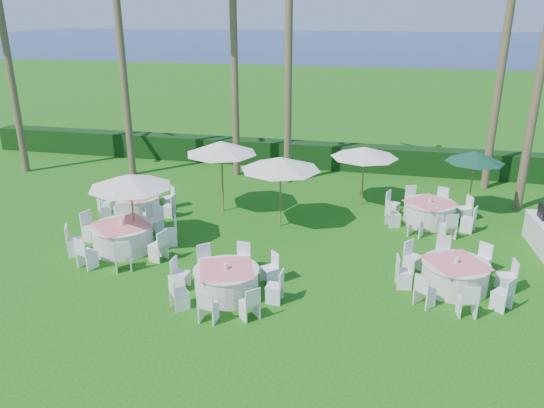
{
  "coord_description": "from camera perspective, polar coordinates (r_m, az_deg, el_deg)",
  "views": [
    {
      "loc": [
        3.86,
        -12.97,
        7.37
      ],
      "look_at": [
        0.23,
        2.98,
        1.3
      ],
      "focal_mm": 35.0,
      "sensor_mm": 36.0,
      "label": 1
    }
  ],
  "objects": [
    {
      "name": "palm_a",
      "position": [
        24.89,
        -15.8,
        14.5
      ],
      "size": [
        4.39,
        4.21,
        9.36
      ],
      "color": "brown",
      "rests_on": "ground"
    },
    {
      "name": "banquet_table_d",
      "position": [
        20.66,
        -14.22,
        -0.05
      ],
      "size": [
        2.9,
        2.9,
        0.89
      ],
      "color": "silver",
      "rests_on": "ground"
    },
    {
      "name": "palm_f",
      "position": [
        27.21,
        -26.4,
        12.99
      ],
      "size": [
        4.39,
        4.18,
        8.77
      ],
      "color": "brown",
      "rests_on": "ground"
    },
    {
      "name": "ocean",
      "position": [
        115.27,
        11.33,
        16.31
      ],
      "size": [
        260.0,
        260.0,
        0.0
      ],
      "primitive_type": "plane",
      "color": "#070E47",
      "rests_on": "ground"
    },
    {
      "name": "palm_b",
      "position": [
        24.04,
        -4.06,
        14.28
      ],
      "size": [
        4.39,
        4.21,
        8.78
      ],
      "color": "brown",
      "rests_on": "ground"
    },
    {
      "name": "palm_c",
      "position": [
        22.81,
        1.81,
        17.49
      ],
      "size": [
        4.4,
        3.98,
        11.49
      ],
      "color": "brown",
      "rests_on": "ground"
    },
    {
      "name": "banquet_table_a",
      "position": [
        17.74,
        -15.72,
        -3.39
      ],
      "size": [
        3.39,
        3.39,
        1.03
      ],
      "color": "silver",
      "rests_on": "ground"
    },
    {
      "name": "banquet_table_f",
      "position": [
        20.0,
        16.54,
        -0.84
      ],
      "size": [
        3.15,
        3.15,
        0.97
      ],
      "color": "silver",
      "rests_on": "ground"
    },
    {
      "name": "umbrella_a",
      "position": [
        17.35,
        -15.05,
        2.42
      ],
      "size": [
        2.66,
        2.66,
        2.45
      ],
      "color": "brown",
      "rests_on": "ground"
    },
    {
      "name": "umbrella_b",
      "position": [
        18.32,
        0.93,
        4.4
      ],
      "size": [
        2.82,
        2.82,
        2.55
      ],
      "color": "brown",
      "rests_on": "ground"
    },
    {
      "name": "banquet_table_c",
      "position": [
        15.63,
        19.06,
        -7.23
      ],
      "size": [
        3.22,
        3.22,
        0.97
      ],
      "color": "silver",
      "rests_on": "ground"
    },
    {
      "name": "hedge",
      "position": [
        26.15,
        3.91,
        5.31
      ],
      "size": [
        34.0,
        1.0,
        1.2
      ],
      "primitive_type": "cube",
      "color": "black",
      "rests_on": "ground"
    },
    {
      "name": "ground",
      "position": [
        15.4,
        -3.33,
        -8.25
      ],
      "size": [
        120.0,
        120.0,
        0.0
      ],
      "primitive_type": "plane",
      "color": "#1D520E",
      "rests_on": "ground"
    },
    {
      "name": "umbrella_green",
      "position": [
        20.91,
        21.01,
        4.79
      ],
      "size": [
        2.14,
        2.14,
        2.45
      ],
      "color": "brown",
      "rests_on": "ground"
    },
    {
      "name": "palm_e",
      "position": [
        21.7,
        26.97,
        12.93
      ],
      "size": [
        4.4,
        4.0,
        9.79
      ],
      "color": "brown",
      "rests_on": "ground"
    },
    {
      "name": "banquet_table_b",
      "position": [
        14.56,
        -4.92,
        -8.26
      ],
      "size": [
        3.13,
        3.13,
        0.95
      ],
      "color": "silver",
      "rests_on": "ground"
    },
    {
      "name": "palm_d",
      "position": [
        23.91,
        23.39,
        12.76
      ],
      "size": [
        4.34,
        4.29,
        8.84
      ],
      "color": "brown",
      "rests_on": "ground"
    },
    {
      "name": "umbrella_c",
      "position": [
        19.81,
        -5.48,
        6.08
      ],
      "size": [
        2.68,
        2.68,
        2.76
      ],
      "color": "brown",
      "rests_on": "ground"
    },
    {
      "name": "umbrella_d",
      "position": [
        20.85,
        9.93,
        5.52
      ],
      "size": [
        2.62,
        2.62,
        2.34
      ],
      "color": "brown",
      "rests_on": "ground"
    }
  ]
}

